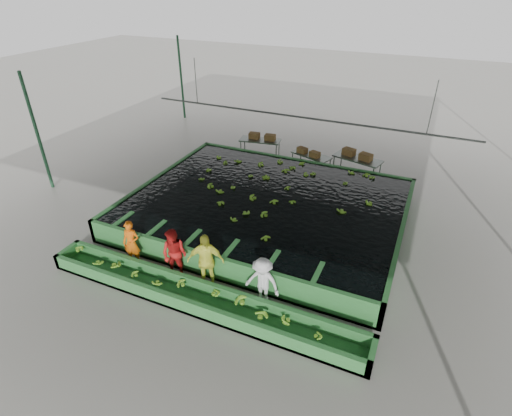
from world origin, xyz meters
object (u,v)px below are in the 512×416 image
at_px(worker_d, 262,282).
at_px(box_stack_right, 357,157).
at_px(box_stack_mid, 308,155).
at_px(packing_table_left, 260,148).
at_px(worker_b, 175,254).
at_px(flotation_tank, 267,208).
at_px(packing_table_mid, 311,163).
at_px(packing_table_right, 356,168).
at_px(worker_a, 132,243).
at_px(worker_c, 206,261).
at_px(box_stack_left, 262,139).
at_px(sorting_trough, 197,297).

height_order(worker_d, box_stack_right, worker_d).
bearing_deg(box_stack_mid, packing_table_left, 165.64).
bearing_deg(worker_b, box_stack_mid, 75.31).
relative_size(flotation_tank, worker_d, 6.33).
bearing_deg(packing_table_mid, packing_table_right, 5.60).
bearing_deg(box_stack_right, worker_a, -119.32).
bearing_deg(packing_table_left, box_stack_mid, -14.36).
height_order(worker_c, box_stack_left, worker_c).
xyz_separation_m(packing_table_right, box_stack_left, (-4.93, 0.49, 0.44)).
xyz_separation_m(flotation_tank, box_stack_left, (-2.55, 5.45, 0.48)).
bearing_deg(packing_table_left, worker_c, -75.55).
height_order(worker_c, box_stack_mid, worker_c).
distance_m(worker_c, packing_table_right, 9.61).
bearing_deg(box_stack_right, flotation_tank, -114.98).
distance_m(worker_d, box_stack_right, 9.32).
bearing_deg(packing_table_mid, worker_d, -81.15).
bearing_deg(worker_c, worker_d, -22.95).
relative_size(worker_a, packing_table_mid, 0.82).
bearing_deg(packing_table_mid, sorting_trough, -91.57).
distance_m(flotation_tank, worker_a, 5.19).
distance_m(worker_c, box_stack_right, 9.62).
distance_m(sorting_trough, worker_d, 1.94).
relative_size(worker_a, worker_c, 0.84).
height_order(worker_d, box_stack_left, worker_d).
bearing_deg(box_stack_right, packing_table_mid, -173.21).
bearing_deg(worker_d, worker_c, -178.18).
bearing_deg(packing_table_left, packing_table_right, -4.72).
xyz_separation_m(worker_b, worker_d, (2.92, 0.00, -0.06)).
bearing_deg(sorting_trough, worker_d, 25.46).
distance_m(sorting_trough, box_stack_left, 10.87).
relative_size(flotation_tank, box_stack_mid, 8.47).
bearing_deg(sorting_trough, worker_a, 164.54).
xyz_separation_m(worker_c, packing_table_right, (2.52, 9.26, -0.44)).
bearing_deg(box_stack_left, sorting_trough, -76.39).
bearing_deg(sorting_trough, box_stack_left, 103.61).
relative_size(worker_a, worker_b, 0.92).
relative_size(worker_b, box_stack_right, 1.20).
relative_size(worker_a, packing_table_right, 0.72).
height_order(worker_c, packing_table_left, worker_c).
relative_size(box_stack_mid, box_stack_right, 0.84).
xyz_separation_m(flotation_tank, worker_d, (1.68, -4.30, 0.34)).
height_order(flotation_tank, sorting_trough, flotation_tank).
relative_size(flotation_tank, box_stack_left, 7.38).
height_order(sorting_trough, worker_b, worker_b).
distance_m(worker_a, box_stack_mid, 9.46).
distance_m(flotation_tank, box_stack_mid, 4.68).
relative_size(flotation_tank, sorting_trough, 1.00).
bearing_deg(worker_b, packing_table_left, 92.30).
relative_size(worker_b, packing_table_mid, 0.90).
distance_m(packing_table_right, box_stack_mid, 2.29).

